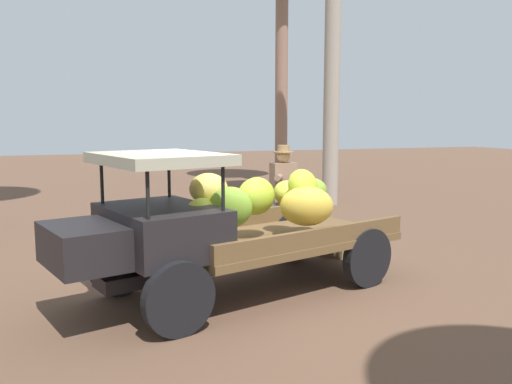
% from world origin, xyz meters
% --- Properties ---
extents(ground_plane, '(60.00, 60.00, 0.00)m').
position_xyz_m(ground_plane, '(0.00, 0.00, 0.00)').
color(ground_plane, brown).
extents(truck, '(4.66, 2.78, 1.83)m').
position_xyz_m(truck, '(0.34, 0.33, 0.91)').
color(truck, black).
rests_on(truck, ground).
extents(farmer, '(0.53, 0.47, 1.80)m').
position_xyz_m(farmer, '(-1.23, -1.47, 1.03)').
color(farmer, beige).
rests_on(farmer, ground).
extents(wooden_crate, '(0.67, 0.66, 0.43)m').
position_xyz_m(wooden_crate, '(-2.04, -1.13, 0.21)').
color(wooden_crate, olive).
rests_on(wooden_crate, ground).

